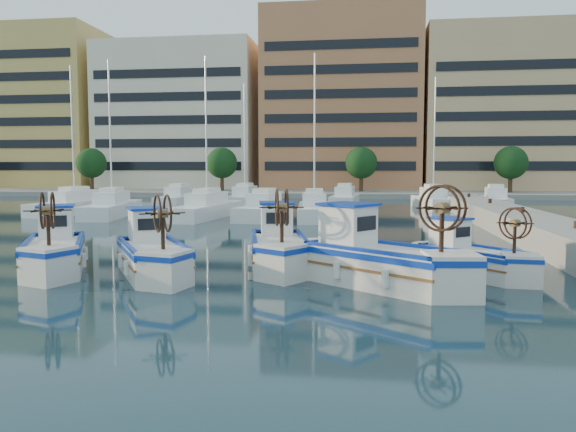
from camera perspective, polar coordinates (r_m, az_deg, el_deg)
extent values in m
plane|color=#1C3A48|center=(18.75, -6.36, -6.31)|extent=(300.00, 300.00, 0.00)
cube|color=gray|center=(27.34, 25.84, -1.95)|extent=(3.00, 60.00, 1.20)
cube|color=gray|center=(85.00, 4.80, 2.71)|extent=(180.00, 40.00, 0.60)
cube|color=tan|center=(98.48, -24.80, 9.75)|extent=(24.00, 14.00, 24.00)
cube|color=black|center=(92.67, -27.17, 9.99)|extent=(22.08, 0.12, 21.60)
cube|color=beige|center=(87.59, -10.65, 9.78)|extent=(23.00, 14.00, 21.00)
cube|color=black|center=(81.01, -12.25, 10.15)|extent=(21.16, 0.12, 18.90)
cube|color=#BD7449|center=(83.43, 5.49, 11.47)|extent=(22.00, 14.00, 25.00)
cube|color=black|center=(76.48, 5.26, 12.06)|extent=(20.24, 0.12, 22.50)
cube|color=tan|center=(85.44, 21.33, 9.99)|extent=(23.00, 14.00, 22.00)
cube|color=black|center=(78.67, 22.53, 10.41)|extent=(21.16, 0.12, 19.80)
cylinder|color=#3F2B19|center=(80.16, -19.29, 3.17)|extent=(0.50, 0.50, 3.00)
sphere|color=#174119|center=(80.14, -19.35, 5.10)|extent=(4.00, 4.00, 4.00)
cylinder|color=#3F2B19|center=(73.72, -6.72, 3.28)|extent=(0.50, 0.50, 3.00)
sphere|color=#174119|center=(73.69, -6.74, 5.38)|extent=(4.00, 4.00, 4.00)
cylinder|color=#3F2B19|center=(71.35, 7.43, 3.22)|extent=(0.50, 0.50, 3.00)
sphere|color=#174119|center=(71.32, 7.46, 5.39)|extent=(4.00, 4.00, 4.00)
cylinder|color=#3F2B19|center=(73.45, 21.64, 2.96)|extent=(0.50, 0.50, 3.00)
sphere|color=#174119|center=(73.42, 21.71, 5.06)|extent=(4.00, 4.00, 4.00)
cube|color=white|center=(47.22, -20.84, 0.83)|extent=(3.53, 9.32, 1.00)
cylinder|color=silver|center=(47.17, -21.05, 7.50)|extent=(0.12, 0.12, 11.00)
cube|color=white|center=(43.81, -17.42, 0.62)|extent=(3.74, 9.78, 1.00)
cylinder|color=silver|center=(43.76, -17.61, 7.82)|extent=(0.12, 0.12, 11.00)
cube|color=white|center=(41.00, -8.21, 0.52)|extent=(3.18, 9.96, 1.00)
cylinder|color=silver|center=(40.95, -8.31, 8.21)|extent=(0.12, 0.12, 11.00)
cube|color=white|center=(40.33, -2.40, 0.49)|extent=(2.91, 9.04, 1.00)
cube|color=white|center=(39.59, 2.69, 0.40)|extent=(2.99, 8.73, 1.00)
cylinder|color=silver|center=(39.53, 2.72, 8.38)|extent=(0.12, 0.12, 11.00)
cube|color=white|center=(53.48, -11.03, 1.51)|extent=(2.38, 7.64, 1.00)
cube|color=white|center=(53.90, -4.39, 1.62)|extent=(2.63, 7.79, 1.00)
cylinder|color=silver|center=(53.86, -4.43, 7.47)|extent=(0.12, 0.12, 11.00)
cube|color=white|center=(53.07, 5.78, 1.55)|extent=(2.68, 7.40, 1.00)
cube|color=white|center=(51.71, 14.52, 1.33)|extent=(3.36, 7.66, 1.00)
cylinder|color=silver|center=(51.67, 14.65, 7.43)|extent=(0.12, 0.12, 11.00)
cube|color=white|center=(53.19, 20.31, 1.27)|extent=(3.09, 7.74, 1.00)
cube|color=silver|center=(21.37, -22.62, -3.82)|extent=(3.51, 4.64, 1.07)
cube|color=#0C31A7|center=(21.31, -22.66, -2.74)|extent=(3.61, 4.78, 0.16)
cube|color=blue|center=(21.32, -22.65, -2.91)|extent=(2.96, 4.08, 0.06)
cube|color=white|center=(22.45, -22.46, -0.60)|extent=(1.58, 1.68, 1.12)
cube|color=#0C31A7|center=(22.40, -22.51, 0.96)|extent=(1.79, 1.88, 0.08)
cylinder|color=#331E14|center=(19.42, -23.17, -1.35)|extent=(0.12, 0.12, 1.18)
cylinder|color=brown|center=(19.36, -23.23, 0.51)|extent=(0.42, 0.40, 0.28)
torus|color=#331E14|center=(19.38, -23.68, 0.50)|extent=(0.58, 1.10, 1.19)
torus|color=#331E14|center=(19.35, -22.78, 0.52)|extent=(0.58, 1.10, 1.19)
cube|color=silver|center=(19.49, -13.53, -4.42)|extent=(3.72, 4.54, 1.05)
cube|color=#0C31A7|center=(19.43, -13.55, -3.25)|extent=(3.84, 4.67, 0.16)
cube|color=blue|center=(19.44, -13.55, -3.44)|extent=(3.17, 3.97, 0.06)
cube|color=white|center=(20.53, -14.16, -0.92)|extent=(1.62, 1.69, 1.10)
cube|color=#0C31A7|center=(20.48, -14.20, 0.75)|extent=(1.82, 1.89, 0.08)
cylinder|color=#331E14|center=(17.58, -12.60, -1.76)|extent=(0.12, 0.12, 1.16)
cylinder|color=brown|center=(17.52, -12.64, 0.26)|extent=(0.42, 0.41, 0.28)
torus|color=#331E14|center=(17.49, -13.12, 0.24)|extent=(0.67, 1.04, 1.17)
torus|color=#331E14|center=(17.54, -12.15, 0.27)|extent=(0.67, 1.04, 1.17)
cube|color=silver|center=(20.33, -0.97, -3.82)|extent=(2.77, 4.70, 1.10)
cube|color=#0C31A7|center=(20.27, -0.97, -2.66)|extent=(2.85, 4.84, 0.17)
cube|color=blue|center=(20.28, -0.97, -2.84)|extent=(2.27, 4.18, 0.06)
cube|color=white|center=(21.44, -1.17, -0.33)|extent=(1.41, 1.57, 1.15)
cube|color=#0C31A7|center=(21.39, -1.17, 1.34)|extent=(1.60, 1.76, 0.08)
cylinder|color=#331E14|center=(18.32, -0.64, -1.15)|extent=(0.13, 0.13, 1.21)
cylinder|color=brown|center=(18.26, -0.64, 0.88)|extent=(0.39, 0.36, 0.29)
torus|color=#331E14|center=(18.25, -1.13, 0.88)|extent=(0.33, 1.21, 1.23)
torus|color=#331E14|center=(18.27, -0.15, 0.88)|extent=(0.33, 1.21, 1.23)
cube|color=silver|center=(17.54, 9.50, -5.18)|extent=(4.97, 4.48, 1.18)
cube|color=#0C31A7|center=(17.46, 9.53, -3.73)|extent=(5.12, 4.62, 0.18)
cube|color=blue|center=(17.47, 9.52, -3.96)|extent=(4.32, 3.84, 0.07)
cube|color=white|center=(18.18, 6.13, -0.93)|extent=(1.91, 1.87, 1.24)
cube|color=#0C31A7|center=(18.13, 6.15, 1.19)|extent=(2.15, 2.11, 0.09)
cylinder|color=#331E14|center=(16.26, 15.34, -1.66)|extent=(0.13, 0.13, 1.30)
cylinder|color=brown|center=(16.20, 15.39, 0.78)|extent=(0.47, 0.48, 0.31)
torus|color=#331E14|center=(16.05, 15.09, 0.75)|extent=(1.09, 0.87, 1.31)
torus|color=#331E14|center=(16.35, 15.69, 0.81)|extent=(1.09, 0.87, 1.31)
cube|color=silver|center=(19.91, 18.30, -4.56)|extent=(3.51, 3.73, 0.90)
cube|color=#0C31A7|center=(19.85, 18.32, -3.59)|extent=(3.62, 3.84, 0.14)
cube|color=blue|center=(19.86, 18.32, -3.74)|extent=(3.02, 3.24, 0.05)
cube|color=white|center=(20.43, 16.12, -1.66)|extent=(1.44, 1.46, 0.94)
cube|color=#0C31A7|center=(20.38, 16.16, -0.22)|extent=(1.62, 1.64, 0.07)
cylinder|color=#331E14|center=(18.86, 22.02, -2.29)|extent=(0.10, 0.10, 0.99)
cylinder|color=brown|center=(18.80, 22.08, -0.68)|extent=(0.36, 0.36, 0.24)
torus|color=#331E14|center=(18.70, 21.85, -0.71)|extent=(0.70, 0.80, 1.00)
torus|color=#331E14|center=(18.91, 22.30, -0.66)|extent=(0.70, 0.80, 1.00)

